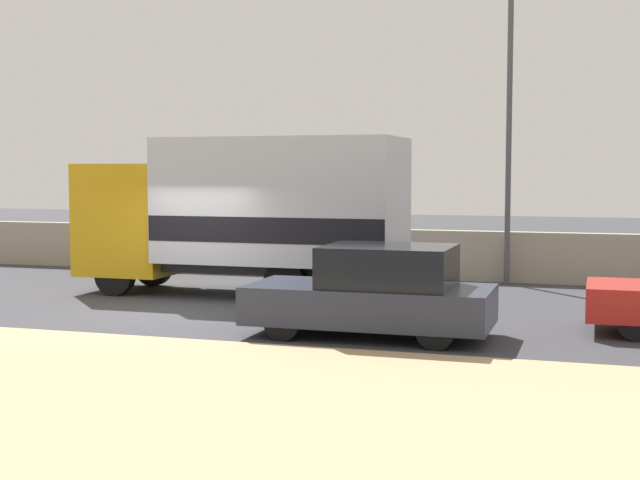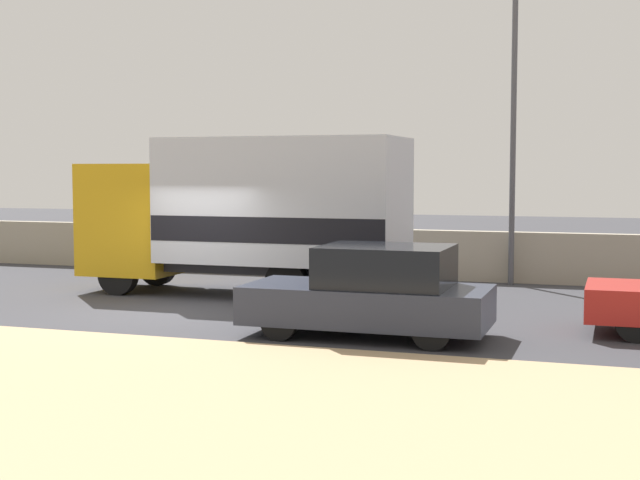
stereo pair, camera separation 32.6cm
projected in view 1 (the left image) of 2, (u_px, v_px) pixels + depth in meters
name	position (u px, v px, depth m)	size (l,w,h in m)	color
ground_plane	(169.00, 312.00, 17.63)	(80.00, 80.00, 0.00)	#38383D
stone_wall_backdrop	(286.00, 250.00, 24.15)	(60.00, 0.35, 1.27)	#A39984
street_lamp	(509.00, 105.00, 21.69)	(0.56, 0.28, 7.66)	#4C4C51
box_truck	(251.00, 211.00, 19.84)	(7.34, 2.52, 3.51)	gold
car_hatchback	(376.00, 292.00, 14.98)	(4.10, 1.84, 1.55)	#282D3D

